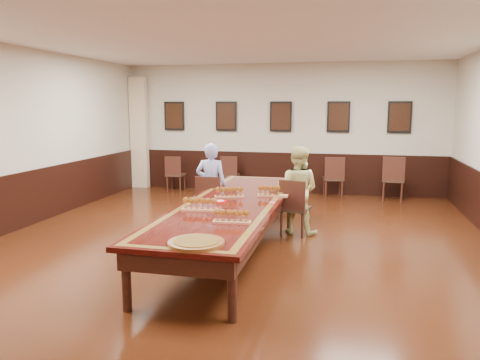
% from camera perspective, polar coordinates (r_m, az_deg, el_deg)
% --- Properties ---
extents(floor, '(8.00, 10.00, 0.02)m').
position_cam_1_polar(floor, '(7.19, -0.92, -8.59)').
color(floor, black).
rests_on(floor, ground).
extents(ceiling, '(8.00, 10.00, 0.02)m').
position_cam_1_polar(ceiling, '(6.93, -0.99, 17.69)').
color(ceiling, white).
rests_on(ceiling, floor).
extents(wall_back, '(8.00, 0.02, 3.20)m').
position_cam_1_polar(wall_back, '(11.79, 5.02, 6.27)').
color(wall_back, beige).
rests_on(wall_back, floor).
extents(chair_man, '(0.49, 0.53, 0.95)m').
position_cam_1_polar(chair_man, '(8.39, -3.65, -2.61)').
color(chair_man, '#322016').
rests_on(chair_man, floor).
extents(chair_woman, '(0.54, 0.57, 0.96)m').
position_cam_1_polar(chair_woman, '(7.97, 6.77, -3.26)').
color(chair_woman, '#322016').
rests_on(chair_woman, floor).
extents(spare_chair_a, '(0.43, 0.47, 0.90)m').
position_cam_1_polar(spare_chair_a, '(12.06, -7.84, 0.80)').
color(spare_chair_a, '#322016').
rests_on(spare_chair_a, floor).
extents(spare_chair_b, '(0.44, 0.48, 0.92)m').
position_cam_1_polar(spare_chair_b, '(11.87, -1.16, 0.79)').
color(spare_chair_b, '#322016').
rests_on(spare_chair_b, floor).
extents(spare_chair_c, '(0.54, 0.57, 0.98)m').
position_cam_1_polar(spare_chair_c, '(11.29, 11.29, 0.35)').
color(spare_chair_c, '#322016').
rests_on(spare_chair_c, floor).
extents(spare_chair_d, '(0.53, 0.57, 1.03)m').
position_cam_1_polar(spare_chair_d, '(11.30, 18.18, 0.20)').
color(spare_chair_d, '#322016').
rests_on(spare_chair_d, floor).
extents(person_man, '(0.59, 0.42, 1.51)m').
position_cam_1_polar(person_man, '(8.44, -3.54, -0.59)').
color(person_man, '#4E62C3').
rests_on(person_man, floor).
extents(person_woman, '(0.84, 0.71, 1.50)m').
position_cam_1_polar(person_woman, '(8.01, 7.03, -1.23)').
color(person_woman, '#DCDA89').
rests_on(person_woman, floor).
extents(pink_phone, '(0.10, 0.15, 0.01)m').
position_cam_1_polar(pink_phone, '(6.92, 3.98, -2.76)').
color(pink_phone, '#F25071').
rests_on(pink_phone, conference_table).
extents(curtain, '(0.45, 0.18, 2.90)m').
position_cam_1_polar(curtain, '(12.70, -12.19, 5.62)').
color(curtain, '#D0B38F').
rests_on(curtain, floor).
extents(wainscoting, '(8.00, 10.00, 1.00)m').
position_cam_1_polar(wainscoting, '(7.05, -0.93, -4.64)').
color(wainscoting, black).
rests_on(wainscoting, floor).
extents(conference_table, '(1.40, 5.00, 0.76)m').
position_cam_1_polar(conference_table, '(7.03, -0.93, -3.76)').
color(conference_table, black).
rests_on(conference_table, floor).
extents(posters, '(6.14, 0.04, 0.74)m').
position_cam_1_polar(posters, '(11.70, 4.99, 7.72)').
color(posters, black).
rests_on(posters, wall_back).
extents(flight_a, '(0.48, 0.26, 0.17)m').
position_cam_1_polar(flight_a, '(7.29, -1.33, -1.54)').
color(flight_a, '#A86746').
rests_on(flight_a, conference_table).
extents(flight_b, '(0.50, 0.20, 0.18)m').
position_cam_1_polar(flight_b, '(7.38, 3.85, -1.38)').
color(flight_b, '#A86746').
rests_on(flight_b, conference_table).
extents(flight_c, '(0.51, 0.19, 0.19)m').
position_cam_1_polar(flight_c, '(6.40, -4.93, -3.01)').
color(flight_c, '#A86746').
rests_on(flight_c, conference_table).
extents(flight_d, '(0.48, 0.18, 0.17)m').
position_cam_1_polar(flight_d, '(5.72, -1.01, -4.50)').
color(flight_d, '#A86746').
rests_on(flight_d, conference_table).
extents(red_plate_grp, '(0.20, 0.20, 0.03)m').
position_cam_1_polar(red_plate_grp, '(6.96, -2.47, -2.63)').
color(red_plate_grp, red).
rests_on(red_plate_grp, conference_table).
extents(carved_platter, '(0.63, 0.63, 0.05)m').
position_cam_1_polar(carved_platter, '(4.89, -5.37, -7.62)').
color(carved_platter, '#5B3112').
rests_on(carved_platter, conference_table).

